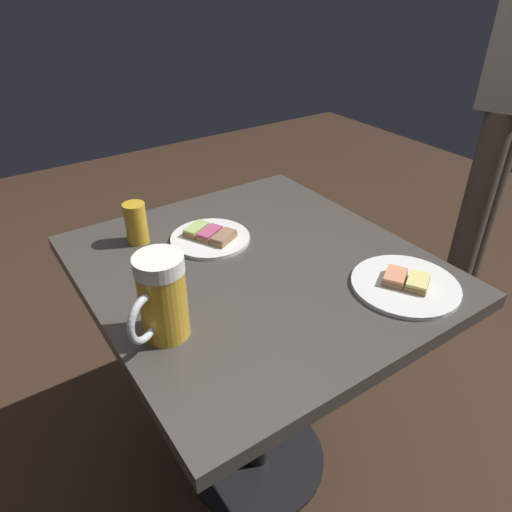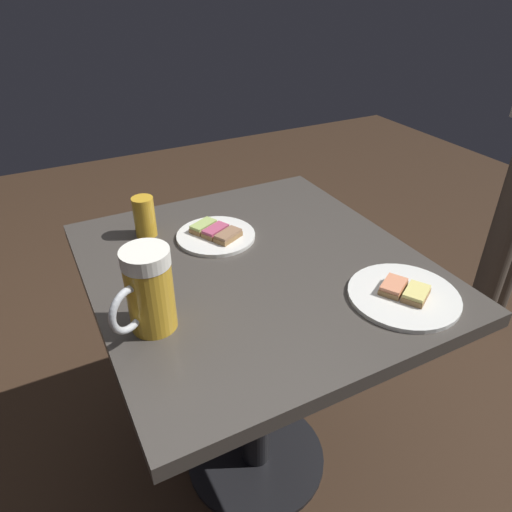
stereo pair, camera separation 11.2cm
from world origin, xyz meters
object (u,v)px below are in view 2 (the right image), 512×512
object	(u,v)px
plate_near	(216,234)
beer_glass_small	(144,217)
beer_mug	(148,291)
plate_far	(404,295)

from	to	relation	value
plate_near	beer_glass_small	world-z (taller)	beer_glass_small
plate_near	beer_mug	xyz separation A→B (m)	(-0.27, 0.25, 0.08)
plate_near	beer_mug	distance (m)	0.38
plate_far	beer_glass_small	bearing A→B (deg)	38.28
plate_near	beer_glass_small	xyz separation A→B (m)	(0.10, 0.16, 0.04)
plate_far	beer_glass_small	world-z (taller)	beer_glass_small
plate_far	beer_glass_small	xyz separation A→B (m)	(0.52, 0.41, 0.05)
plate_near	beer_glass_small	bearing A→B (deg)	58.08
plate_far	beer_mug	xyz separation A→B (m)	(0.16, 0.51, 0.08)
beer_mug	beer_glass_small	bearing A→B (deg)	-14.39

